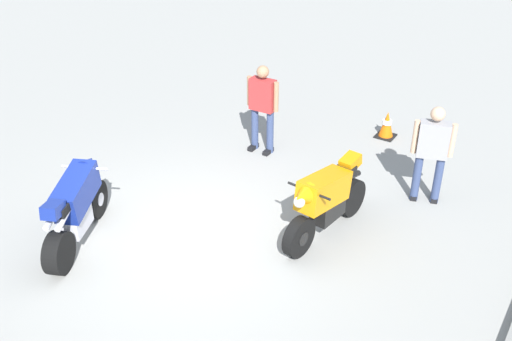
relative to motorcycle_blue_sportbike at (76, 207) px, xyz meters
name	(u,v)px	position (x,y,z in m)	size (l,w,h in m)	color
ground_plane	(188,238)	(-0.88, 1.29, -0.59)	(40.00, 40.00, 0.00)	#9E9E99
motorcycle_blue_sportbike	(76,207)	(0.00, 0.00, 0.00)	(1.85, 1.03, 1.14)	black
motorcycle_orange_sportbike	(326,199)	(-2.10, 2.93, 0.00)	(1.96, 0.70, 1.14)	black
person_in_gray_shirt	(432,149)	(-3.77, 3.89, 0.35)	(0.43, 0.64, 1.66)	#384772
person_in_red_shirt	(263,104)	(-3.83, 0.75, 0.35)	(0.31, 0.65, 1.67)	#384772
traffic_cone	(387,125)	(-5.59, 2.50, -0.33)	(0.36, 0.36, 0.53)	black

